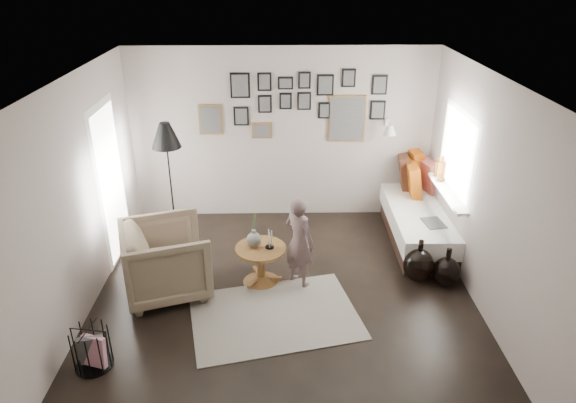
{
  "coord_description": "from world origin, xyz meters",
  "views": [
    {
      "loc": [
        -0.05,
        -4.95,
        3.68
      ],
      "look_at": [
        0.05,
        0.5,
        1.1
      ],
      "focal_mm": 32.0,
      "sensor_mm": 36.0,
      "label": 1
    }
  ],
  "objects_px": {
    "vase": "(254,237)",
    "demijohn_large": "(418,265)",
    "daybed": "(420,213)",
    "floor_lamp": "(166,140)",
    "armchair": "(166,260)",
    "demijohn_small": "(446,272)",
    "pedestal_table": "(261,266)",
    "magazine_basket": "(92,348)",
    "child": "(299,242)"
  },
  "relations": [
    {
      "from": "armchair",
      "to": "magazine_basket",
      "type": "distance_m",
      "value": 1.39
    },
    {
      "from": "armchair",
      "to": "floor_lamp",
      "type": "relative_size",
      "value": 0.57
    },
    {
      "from": "daybed",
      "to": "floor_lamp",
      "type": "height_order",
      "value": "floor_lamp"
    },
    {
      "from": "pedestal_table",
      "to": "demijohn_large",
      "type": "distance_m",
      "value": 1.97
    },
    {
      "from": "pedestal_table",
      "to": "demijohn_large",
      "type": "height_order",
      "value": "demijohn_large"
    },
    {
      "from": "floor_lamp",
      "to": "magazine_basket",
      "type": "xyz_separation_m",
      "value": [
        -0.34,
        -2.65,
        -1.26
      ]
    },
    {
      "from": "vase",
      "to": "child",
      "type": "bearing_deg",
      "value": -5.73
    },
    {
      "from": "demijohn_large",
      "to": "demijohn_small",
      "type": "bearing_deg",
      "value": -20.83
    },
    {
      "from": "vase",
      "to": "magazine_basket",
      "type": "xyz_separation_m",
      "value": [
        -1.55,
        -1.48,
        -0.41
      ]
    },
    {
      "from": "armchair",
      "to": "demijohn_small",
      "type": "relative_size",
      "value": 1.9
    },
    {
      "from": "daybed",
      "to": "child",
      "type": "bearing_deg",
      "value": -144.11
    },
    {
      "from": "demijohn_small",
      "to": "floor_lamp",
      "type": "bearing_deg",
      "value": 159.81
    },
    {
      "from": "vase",
      "to": "demijohn_large",
      "type": "xyz_separation_m",
      "value": [
        2.05,
        -0.02,
        -0.41
      ]
    },
    {
      "from": "vase",
      "to": "daybed",
      "type": "height_order",
      "value": "daybed"
    },
    {
      "from": "armchair",
      "to": "floor_lamp",
      "type": "height_order",
      "value": "floor_lamp"
    },
    {
      "from": "vase",
      "to": "demijohn_small",
      "type": "distance_m",
      "value": 2.41
    },
    {
      "from": "vase",
      "to": "demijohn_small",
      "type": "height_order",
      "value": "vase"
    },
    {
      "from": "pedestal_table",
      "to": "vase",
      "type": "bearing_deg",
      "value": 165.96
    },
    {
      "from": "magazine_basket",
      "to": "demijohn_small",
      "type": "bearing_deg",
      "value": 18.86
    },
    {
      "from": "magazine_basket",
      "to": "demijohn_small",
      "type": "xyz_separation_m",
      "value": [
        3.91,
        1.34,
        -0.02
      ]
    },
    {
      "from": "pedestal_table",
      "to": "floor_lamp",
      "type": "distance_m",
      "value": 2.16
    },
    {
      "from": "daybed",
      "to": "demijohn_large",
      "type": "distance_m",
      "value": 1.27
    },
    {
      "from": "demijohn_large",
      "to": "floor_lamp",
      "type": "bearing_deg",
      "value": 159.87
    },
    {
      "from": "daybed",
      "to": "demijohn_small",
      "type": "height_order",
      "value": "daybed"
    },
    {
      "from": "pedestal_table",
      "to": "vase",
      "type": "distance_m",
      "value": 0.41
    },
    {
      "from": "pedestal_table",
      "to": "floor_lamp",
      "type": "height_order",
      "value": "floor_lamp"
    },
    {
      "from": "vase",
      "to": "armchair",
      "type": "relative_size",
      "value": 0.45
    },
    {
      "from": "vase",
      "to": "magazine_basket",
      "type": "distance_m",
      "value": 2.18
    },
    {
      "from": "magazine_basket",
      "to": "demijohn_small",
      "type": "relative_size",
      "value": 0.86
    },
    {
      "from": "vase",
      "to": "armchair",
      "type": "height_order",
      "value": "vase"
    },
    {
      "from": "floor_lamp",
      "to": "magazine_basket",
      "type": "height_order",
      "value": "floor_lamp"
    },
    {
      "from": "pedestal_table",
      "to": "child",
      "type": "xyz_separation_m",
      "value": [
        0.47,
        -0.04,
        0.36
      ]
    },
    {
      "from": "pedestal_table",
      "to": "child",
      "type": "relative_size",
      "value": 0.53
    },
    {
      "from": "demijohn_large",
      "to": "child",
      "type": "bearing_deg",
      "value": -178.67
    },
    {
      "from": "pedestal_table",
      "to": "child",
      "type": "height_order",
      "value": "child"
    },
    {
      "from": "floor_lamp",
      "to": "demijohn_small",
      "type": "height_order",
      "value": "floor_lamp"
    },
    {
      "from": "demijohn_large",
      "to": "demijohn_small",
      "type": "distance_m",
      "value": 0.34
    },
    {
      "from": "daybed",
      "to": "magazine_basket",
      "type": "relative_size",
      "value": 5.14
    },
    {
      "from": "magazine_basket",
      "to": "child",
      "type": "height_order",
      "value": "child"
    },
    {
      "from": "child",
      "to": "pedestal_table",
      "type": "bearing_deg",
      "value": 39.51
    },
    {
      "from": "child",
      "to": "demijohn_small",
      "type": "bearing_deg",
      "value": -138.9
    },
    {
      "from": "demijohn_small",
      "to": "pedestal_table",
      "type": "bearing_deg",
      "value": 176.98
    },
    {
      "from": "floor_lamp",
      "to": "magazine_basket",
      "type": "distance_m",
      "value": 2.95
    },
    {
      "from": "pedestal_table",
      "to": "armchair",
      "type": "relative_size",
      "value": 0.64
    },
    {
      "from": "magazine_basket",
      "to": "floor_lamp",
      "type": "bearing_deg",
      "value": 82.69
    },
    {
      "from": "demijohn_small",
      "to": "daybed",
      "type": "bearing_deg",
      "value": 90.03
    },
    {
      "from": "pedestal_table",
      "to": "magazine_basket",
      "type": "distance_m",
      "value": 2.18
    },
    {
      "from": "daybed",
      "to": "floor_lamp",
      "type": "distance_m",
      "value": 3.75
    },
    {
      "from": "vase",
      "to": "demijohn_large",
      "type": "distance_m",
      "value": 2.09
    },
    {
      "from": "floor_lamp",
      "to": "vase",
      "type": "bearing_deg",
      "value": -44.21
    }
  ]
}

